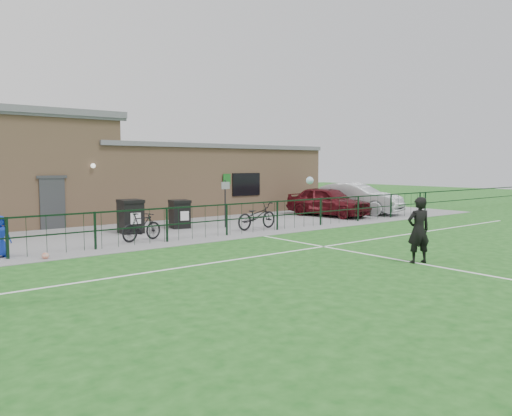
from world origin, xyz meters
TOP-DOWN VIEW (x-y plane):
  - ground at (0.00, 0.00)m, footprint 90.00×90.00m
  - paving_strip at (0.00, 13.50)m, footprint 34.00×13.00m
  - pitch_line_touch at (0.00, 7.80)m, footprint 28.00×0.10m
  - pitch_line_mid at (0.00, 4.00)m, footprint 28.00×0.10m
  - pitch_line_perp at (2.00, 0.00)m, footprint 0.10×16.00m
  - perimeter_fence at (0.00, 8.00)m, footprint 28.00×0.10m
  - wheelie_bin_left at (-1.54, 10.83)m, footprint 0.87×0.97m
  - wheelie_bin_right at (0.70, 10.98)m, footprint 0.86×0.94m
  - sign_post at (2.32, 9.97)m, footprint 0.08×0.08m
  - car_maroon at (9.06, 10.43)m, footprint 2.41×4.65m
  - car_silver at (11.20, 10.47)m, footprint 3.12×5.28m
  - bicycle_d at (-2.10, 8.69)m, footprint 1.69×0.78m
  - bicycle_e at (2.97, 8.67)m, footprint 2.11×0.90m
  - spectator_child at (-6.61, 8.41)m, footprint 0.64×0.48m
  - goalkeeper_kick at (2.02, 0.61)m, footprint 1.89×3.19m
  - ball_ground at (-5.68, 7.35)m, footprint 0.20×0.20m
  - clubhouse at (-0.88, 16.50)m, footprint 24.25×5.40m

SIDE VIEW (x-z plane):
  - ground at x=0.00m, z-range 0.00..0.00m
  - pitch_line_touch at x=0.00m, z-range 0.00..0.01m
  - pitch_line_mid at x=0.00m, z-range 0.00..0.01m
  - pitch_line_perp at x=2.00m, z-range 0.00..0.01m
  - paving_strip at x=0.00m, z-range 0.00..0.02m
  - ball_ground at x=-5.68m, z-range 0.00..0.20m
  - bicycle_d at x=-2.10m, z-range 0.02..1.00m
  - wheelie_bin_right at x=0.70m, z-range 0.02..1.10m
  - bicycle_e at x=2.97m, z-range 0.02..1.10m
  - perimeter_fence at x=0.00m, z-range 0.00..1.20m
  - spectator_child at x=-6.61m, z-range 0.02..1.22m
  - wheelie_bin_left at x=-1.54m, z-range 0.02..1.22m
  - car_maroon at x=9.06m, z-range 0.02..1.53m
  - car_silver at x=11.20m, z-range 0.02..1.66m
  - goalkeeper_kick at x=2.02m, z-range -0.23..2.07m
  - sign_post at x=2.32m, z-range 0.02..2.02m
  - clubhouse at x=-0.88m, z-range -0.26..4.70m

